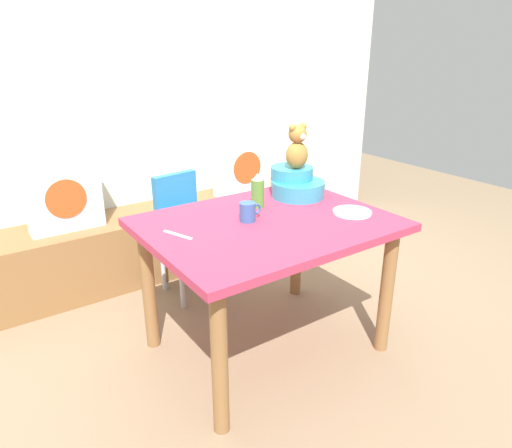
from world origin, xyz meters
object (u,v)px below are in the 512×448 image
at_px(highchair, 188,219).
at_px(coffee_mug, 248,212).
at_px(infant_seat_teal, 296,184).
at_px(teddy_bear, 297,148).
at_px(pillow_floral_right, 242,166).
at_px(dining_table, 267,241).
at_px(pillow_floral_left, 63,196).
at_px(ketchup_bottle, 258,191).
at_px(dinner_plate_near, 352,212).

height_order(highchair, coffee_mug, coffee_mug).
xyz_separation_m(infant_seat_teal, teddy_bear, (0.00, -0.00, 0.21)).
distance_m(pillow_floral_right, teddy_bear, 1.04).
relative_size(dining_table, teddy_bear, 4.75).
distance_m(pillow_floral_left, ketchup_bottle, 1.26).
bearing_deg(ketchup_bottle, infant_seat_teal, 7.19).
bearing_deg(ketchup_bottle, coffee_mug, -137.56).
bearing_deg(highchair, coffee_mug, -91.58).
height_order(teddy_bear, ketchup_bottle, teddy_bear).
distance_m(pillow_floral_right, infant_seat_teal, 1.00).
xyz_separation_m(highchair, infant_seat_teal, (0.43, -0.54, 0.29)).
xyz_separation_m(highchair, coffee_mug, (-0.02, -0.72, 0.27)).
distance_m(highchair, dinner_plate_near, 1.07).
height_order(infant_seat_teal, ketchup_bottle, ketchup_bottle).
xyz_separation_m(pillow_floral_right, coffee_mug, (-0.70, -1.14, 0.11)).
distance_m(ketchup_bottle, coffee_mug, 0.22).
height_order(infant_seat_teal, teddy_bear, teddy_bear).
bearing_deg(pillow_floral_right, dinner_plate_near, -98.48).
xyz_separation_m(teddy_bear, dinner_plate_near, (0.05, -0.40, -0.27)).
xyz_separation_m(pillow_floral_right, teddy_bear, (-0.25, -0.95, 0.34)).
height_order(dining_table, ketchup_bottle, ketchup_bottle).
distance_m(dining_table, dinner_plate_near, 0.47).
height_order(highchair, teddy_bear, teddy_bear).
bearing_deg(infant_seat_teal, dinner_plate_near, -82.50).
relative_size(pillow_floral_right, infant_seat_teal, 1.33).
relative_size(infant_seat_teal, dinner_plate_near, 1.65).
bearing_deg(pillow_floral_left, dining_table, -59.79).
relative_size(teddy_bear, dinner_plate_near, 1.25).
bearing_deg(highchair, ketchup_bottle, -76.38).
bearing_deg(dining_table, highchair, 94.48).
bearing_deg(dining_table, pillow_floral_right, 62.35).
bearing_deg(dining_table, coffee_mug, 146.93).
bearing_deg(infant_seat_teal, pillow_floral_left, 138.05).
bearing_deg(ketchup_bottle, pillow_floral_right, 61.23).
bearing_deg(pillow_floral_left, teddy_bear, -41.97).
height_order(pillow_floral_left, ketchup_bottle, ketchup_bottle).
bearing_deg(ketchup_bottle, teddy_bear, 7.09).
distance_m(pillow_floral_left, dinner_plate_near, 1.75).
distance_m(dining_table, coffee_mug, 0.18).
bearing_deg(coffee_mug, infant_seat_teal, 22.04).
xyz_separation_m(teddy_bear, ketchup_bottle, (-0.29, -0.04, -0.19)).
height_order(pillow_floral_left, infant_seat_teal, same).
bearing_deg(dinner_plate_near, pillow_floral_left, 129.52).
distance_m(teddy_bear, ketchup_bottle, 0.35).
height_order(dining_table, infant_seat_teal, infant_seat_teal).
distance_m(infant_seat_teal, teddy_bear, 0.21).
distance_m(teddy_bear, dinner_plate_near, 0.48).
bearing_deg(dining_table, infant_seat_teal, 32.40).
bearing_deg(teddy_bear, highchair, 128.60).
distance_m(teddy_bear, coffee_mug, 0.54).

